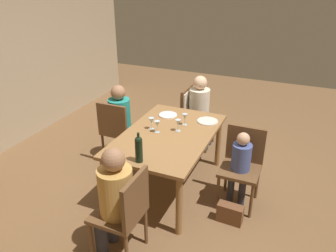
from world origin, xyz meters
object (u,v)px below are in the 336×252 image
object	(u,v)px
person_man_bearded	(201,107)
person_child_small	(240,164)
person_woman_host	(114,195)
wine_glass_near_left	(157,124)
chair_far_right	(117,128)
dinner_plate_guest_left	(208,121)
wine_bottle_tall_green	(139,148)
wine_glass_centre	(151,121)
dining_table	(168,140)
wine_glass_far	(178,123)
dinner_plate_host	(168,115)
chair_right_end	(191,109)
person_man_guest	(121,117)
chair_near	(242,161)
wine_glass_near_right	(185,117)
chair_left_end	(125,210)
handbag	(230,213)

from	to	relation	value
person_man_bearded	person_child_small	distance (m)	1.49
person_man_bearded	person_woman_host	bearing A→B (deg)	-1.25
wine_glass_near_left	person_woman_host	bearing A→B (deg)	-174.74
chair_far_right	dinner_plate_guest_left	bearing A→B (deg)	11.01
chair_far_right	dinner_plate_guest_left	xyz separation A→B (m)	(0.24, -1.22, 0.22)
wine_bottle_tall_green	wine_glass_centre	size ratio (longest dim) A/B	2.18
dining_table	person_child_small	world-z (taller)	person_child_small
wine_glass_centre	dinner_plate_guest_left	distance (m)	0.75
wine_glass_far	dinner_plate_host	xyz separation A→B (m)	(0.38, 0.30, -0.10)
wine_bottle_tall_green	wine_glass_far	size ratio (longest dim) A/B	2.18
chair_right_end	dinner_plate_guest_left	xyz separation A→B (m)	(-0.67, -0.46, 0.16)
person_man_bearded	chair_right_end	bearing A→B (deg)	-90.00
wine_glass_centre	person_man_guest	bearing A→B (deg)	61.62
chair_near	person_man_guest	xyz separation A→B (m)	(0.30, 1.78, 0.12)
person_woman_host	dinner_plate_host	size ratio (longest dim) A/B	4.75
person_man_guest	dinner_plate_guest_left	distance (m)	1.24
person_man_bearded	wine_glass_near_right	world-z (taller)	person_man_bearded
wine_glass_near_left	dinner_plate_host	size ratio (longest dim) A/B	0.61
dining_table	person_man_guest	world-z (taller)	person_man_guest
chair_left_end	wine_glass_near_left	size ratio (longest dim) A/B	6.17
chair_left_end	chair_right_end	distance (m)	2.38
person_man_guest	wine_glass_centre	size ratio (longest dim) A/B	7.55
chair_near	person_man_bearded	size ratio (longest dim) A/B	0.81
chair_left_end	wine_glass_near_right	world-z (taller)	chair_left_end
handbag	wine_glass_centre	bearing A→B (deg)	71.16
chair_far_right	person_child_small	distance (m)	1.81
handbag	chair_near	bearing A→B (deg)	-0.00
person_man_guest	handbag	xyz separation A→B (m)	(-0.74, -1.78, -0.54)
dinner_plate_guest_left	wine_glass_near_right	bearing A→B (deg)	130.77
wine_glass_centre	handbag	xyz separation A→B (m)	(-0.38, -1.12, -0.75)
wine_glass_far	dinner_plate_guest_left	xyz separation A→B (m)	(0.40, -0.25, -0.10)
wine_glass_centre	wine_glass_near_right	world-z (taller)	same
person_man_bearded	wine_glass_centre	world-z (taller)	person_man_bearded
dinner_plate_host	person_woman_host	bearing A→B (deg)	-173.61
dining_table	dinner_plate_guest_left	distance (m)	0.62
wine_glass_near_right	chair_near	bearing A→B (deg)	-105.61
chair_far_right	wine_glass_far	distance (m)	1.04
person_child_small	wine_glass_far	world-z (taller)	person_child_small
handbag	person_man_guest	bearing A→B (deg)	67.48
chair_right_end	dinner_plate_guest_left	bearing A→B (deg)	34.23
dining_table	chair_left_end	xyz separation A→B (m)	(-1.19, -0.09, -0.13)
person_woman_host	wine_glass_near_right	world-z (taller)	person_woman_host
wine_glass_centre	chair_near	bearing A→B (deg)	-87.28
dinner_plate_host	dinner_plate_guest_left	xyz separation A→B (m)	(0.02, -0.55, 0.00)
wine_glass_centre	person_child_small	bearing A→B (deg)	-92.94
person_woman_host	wine_glass_near_right	distance (m)	1.51
person_child_small	wine_glass_centre	distance (m)	1.16
dining_table	chair_far_right	distance (m)	0.94
person_man_guest	wine_bottle_tall_green	size ratio (longest dim) A/B	3.46
chair_right_end	dinner_plate_guest_left	world-z (taller)	chair_right_end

